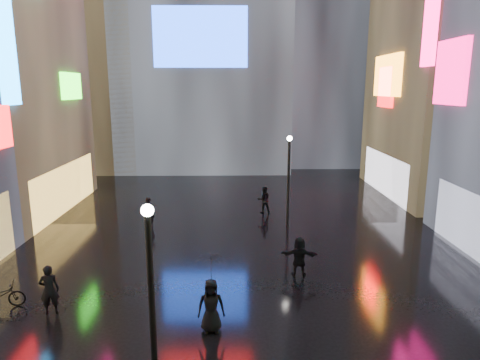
{
  "coord_description": "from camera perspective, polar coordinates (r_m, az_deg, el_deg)",
  "views": [
    {
      "loc": [
        -0.19,
        -1.02,
        7.82
      ],
      "look_at": [
        0.0,
        12.0,
        5.0
      ],
      "focal_mm": 32.0,
      "sensor_mm": 36.0,
      "label": 1
    }
  ],
  "objects": [
    {
      "name": "ground",
      "position": [
        22.43,
        -0.3,
        -8.18
      ],
      "size": [
        140.0,
        140.0,
        0.0
      ],
      "primitive_type": "plane",
      "color": "black",
      "rests_on": "ground"
    },
    {
      "name": "pedestrian_6",
      "position": [
        24.94,
        -12.03,
        -4.25
      ],
      "size": [
        0.69,
        0.51,
        1.72
      ],
      "primitive_type": "imported",
      "rotation": [
        0.0,
        0.0,
        0.17
      ],
      "color": "black",
      "rests_on": "ground"
    },
    {
      "name": "tower_flank_left",
      "position": [
        45.48,
        -19.51,
        18.1
      ],
      "size": [
        10.0,
        10.0,
        26.0
      ],
      "primitive_type": "cube",
      "color": "black",
      "rests_on": "ground"
    },
    {
      "name": "umbrella_2",
      "position": [
        13.87,
        -3.96,
        -11.51
      ],
      "size": [
        1.38,
        1.38,
        0.89
      ],
      "primitive_type": "imported",
      "rotation": [
        0.0,
        0.0,
        4.0
      ],
      "color": "black",
      "rests_on": "pedestrian_4"
    },
    {
      "name": "lamp_near",
      "position": [
        10.87,
        -11.74,
        -14.7
      ],
      "size": [
        0.3,
        0.3,
        5.2
      ],
      "color": "black",
      "rests_on": "ground"
    },
    {
      "name": "pedestrian_8",
      "position": [
        16.82,
        -24.08,
        -13.2
      ],
      "size": [
        0.75,
        0.58,
        1.81
      ],
      "primitive_type": "imported",
      "rotation": [
        0.0,
        0.0,
        3.39
      ],
      "color": "black",
      "rests_on": "ground"
    },
    {
      "name": "pedestrian_5",
      "position": [
        18.46,
        7.9,
        -10.09
      ],
      "size": [
        1.63,
        0.7,
        1.7
      ],
      "primitive_type": "imported",
      "rotation": [
        0.0,
        0.0,
        3.01
      ],
      "color": "black",
      "rests_on": "ground"
    },
    {
      "name": "lamp_far",
      "position": [
        24.36,
        6.51,
        0.6
      ],
      "size": [
        0.3,
        0.3,
        5.2
      ],
      "color": "black",
      "rests_on": "ground"
    },
    {
      "name": "pedestrian_4",
      "position": [
        14.46,
        -3.88,
        -16.4
      ],
      "size": [
        0.93,
        0.65,
        1.8
      ],
      "primitive_type": "imported",
      "rotation": [
        0.0,
        0.0,
        0.09
      ],
      "color": "black",
      "rests_on": "ground"
    },
    {
      "name": "pedestrian_7",
      "position": [
        27.19,
        3.21,
        -2.65
      ],
      "size": [
        0.89,
        0.73,
        1.7
      ],
      "primitive_type": "imported",
      "rotation": [
        0.0,
        0.0,
        3.26
      ],
      "color": "black",
      "rests_on": "ground"
    }
  ]
}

